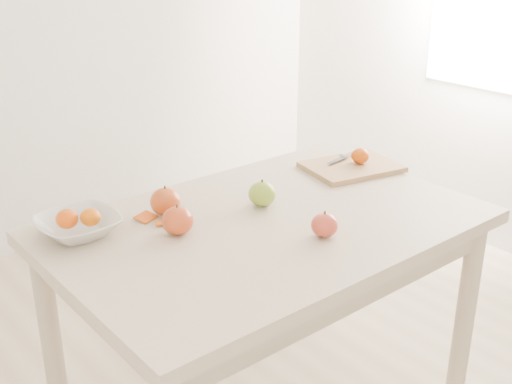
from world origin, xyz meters
TOP-DOWN VIEW (x-y plane):
  - table at (0.00, 0.00)m, footprint 1.20×0.80m
  - cutting_board at (0.49, 0.13)m, footprint 0.35×0.28m
  - board_tangerine at (0.52, 0.12)m, footprint 0.06×0.06m
  - fruit_bowl at (-0.45, 0.25)m, footprint 0.22×0.22m
  - bowl_tangerine_near at (-0.48, 0.26)m, footprint 0.06×0.06m
  - bowl_tangerine_far at (-0.42, 0.23)m, footprint 0.06×0.06m
  - orange_peel_a at (-0.26, 0.22)m, footprint 0.07×0.06m
  - orange_peel_b at (-0.24, 0.16)m, footprint 0.06×0.05m
  - paring_knife at (0.54, 0.20)m, footprint 0.17×0.05m
  - apple_green at (0.06, 0.09)m, footprint 0.08×0.08m
  - apple_red_e at (0.05, -0.18)m, footprint 0.07×0.07m
  - apple_red_b at (-0.24, 0.09)m, footprint 0.09×0.09m
  - apple_red_a at (-0.20, 0.21)m, footprint 0.09×0.09m

SIDE VIEW (x-z plane):
  - table at x=0.00m, z-range 0.28..1.03m
  - orange_peel_a at x=-0.26m, z-range 0.75..0.76m
  - orange_peel_b at x=-0.24m, z-range 0.75..0.76m
  - cutting_board at x=0.49m, z-range 0.75..0.77m
  - paring_knife at x=0.54m, z-range 0.77..0.78m
  - fruit_bowl at x=-0.45m, z-range 0.75..0.80m
  - apple_red_e at x=0.05m, z-range 0.75..0.82m
  - apple_green at x=0.06m, z-range 0.75..0.82m
  - apple_red_b at x=-0.24m, z-range 0.75..0.83m
  - apple_red_a at x=-0.20m, z-range 0.75..0.83m
  - board_tangerine at x=0.52m, z-range 0.77..0.82m
  - bowl_tangerine_far at x=-0.42m, z-range 0.78..0.82m
  - bowl_tangerine_near at x=-0.48m, z-range 0.78..0.83m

